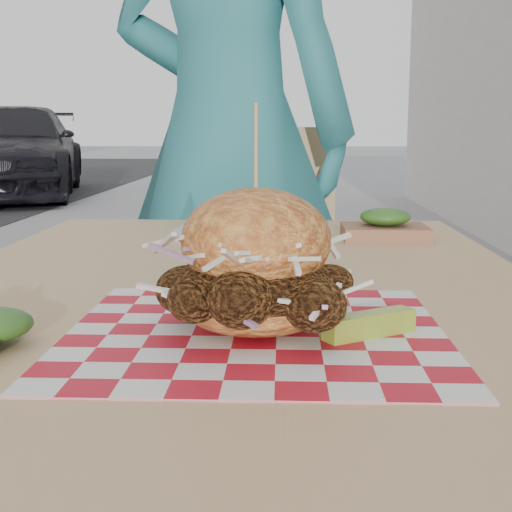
% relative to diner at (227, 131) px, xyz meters
% --- Properties ---
extents(diner, '(0.81, 0.70, 1.88)m').
position_rel_diner_xyz_m(diner, '(0.00, 0.00, 0.00)').
color(diner, '#287075').
rests_on(diner, ground).
extents(car_dark, '(2.75, 4.71, 1.28)m').
position_rel_diner_xyz_m(car_dark, '(-3.73, 8.24, -0.30)').
color(car_dark, black).
rests_on(car_dark, ground).
extents(patio_table, '(0.80, 1.20, 0.75)m').
position_rel_diner_xyz_m(patio_table, '(0.08, -0.93, -0.27)').
color(patio_table, tan).
rests_on(patio_table, ground).
extents(patio_chair, '(0.44, 0.45, 0.95)m').
position_rel_diner_xyz_m(patio_chair, '(0.08, 0.06, -0.39)').
color(patio_chair, tan).
rests_on(patio_chair, ground).
extents(paper_liner, '(0.36, 0.36, 0.00)m').
position_rel_diner_xyz_m(paper_liner, '(0.12, -1.20, -0.19)').
color(paper_liner, red).
rests_on(paper_liner, patio_table).
extents(sandwich, '(0.19, 0.19, 0.22)m').
position_rel_diner_xyz_m(sandwich, '(0.12, -1.20, -0.13)').
color(sandwich, '#D2883B').
rests_on(sandwich, paper_liner).
extents(pickle_spear, '(0.09, 0.07, 0.02)m').
position_rel_diner_xyz_m(pickle_spear, '(0.23, -1.21, -0.18)').
color(pickle_spear, '#A6AF32').
rests_on(pickle_spear, paper_liner).
extents(place_setting, '(0.27, 0.27, 0.02)m').
position_rel_diner_xyz_m(place_setting, '(0.08, -0.58, -0.18)').
color(place_setting, white).
rests_on(place_setting, patio_table).
extents(kraft_tray, '(0.15, 0.12, 0.06)m').
position_rel_diner_xyz_m(kraft_tray, '(0.33, -0.59, -0.17)').
color(kraft_tray, brown).
rests_on(kraft_tray, patio_table).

